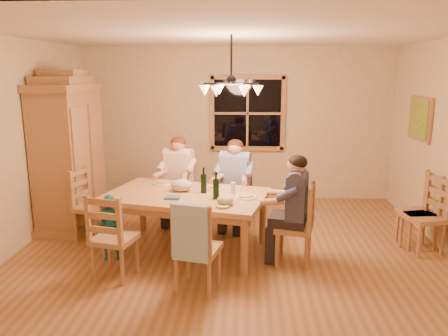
# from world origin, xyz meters

# --- Properties ---
(floor) EXTENTS (5.50, 5.50, 0.00)m
(floor) POSITION_xyz_m (0.00, 0.00, 0.00)
(floor) COLOR olive
(floor) RESTS_ON ground
(ceiling) EXTENTS (5.50, 5.00, 0.02)m
(ceiling) POSITION_xyz_m (0.00, 0.00, 2.70)
(ceiling) COLOR white
(ceiling) RESTS_ON wall_back
(wall_back) EXTENTS (5.50, 0.02, 2.70)m
(wall_back) POSITION_xyz_m (0.00, 2.50, 1.35)
(wall_back) COLOR #C1AD88
(wall_back) RESTS_ON floor
(wall_left) EXTENTS (0.02, 5.00, 2.70)m
(wall_left) POSITION_xyz_m (-2.75, 0.00, 1.35)
(wall_left) COLOR #C1AD88
(wall_left) RESTS_ON floor
(window) EXTENTS (1.30, 0.06, 1.30)m
(window) POSITION_xyz_m (0.20, 2.47, 1.55)
(window) COLOR black
(window) RESTS_ON wall_back
(painting) EXTENTS (0.06, 0.78, 0.64)m
(painting) POSITION_xyz_m (2.71, 1.20, 1.60)
(painting) COLOR #9B7443
(painting) RESTS_ON wall_right
(chandelier) EXTENTS (0.77, 0.68, 0.71)m
(chandelier) POSITION_xyz_m (-0.00, 0.00, 2.08)
(chandelier) COLOR black
(chandelier) RESTS_ON ceiling
(armoire) EXTENTS (0.66, 1.40, 2.30)m
(armoire) POSITION_xyz_m (-2.42, 0.90, 1.06)
(armoire) COLOR #9B7443
(armoire) RESTS_ON floor
(dining_table) EXTENTS (2.21, 1.64, 0.76)m
(dining_table) POSITION_xyz_m (-0.57, -0.01, 0.66)
(dining_table) COLOR #B27E4F
(dining_table) RESTS_ON floor
(chair_far_left) EXTENTS (0.53, 0.51, 0.99)m
(chair_far_left) POSITION_xyz_m (-0.83, 1.01, 0.30)
(chair_far_left) COLOR #9C6F45
(chair_far_left) RESTS_ON floor
(chair_far_right) EXTENTS (0.53, 0.51, 0.99)m
(chair_far_right) POSITION_xyz_m (0.03, 0.80, 0.30)
(chair_far_right) COLOR #9C6F45
(chair_far_right) RESTS_ON floor
(chair_near_left) EXTENTS (0.53, 0.51, 0.99)m
(chair_near_left) POSITION_xyz_m (-1.27, -0.81, 0.30)
(chair_near_left) COLOR #9C6F45
(chair_near_left) RESTS_ON floor
(chair_near_right) EXTENTS (0.53, 0.51, 0.99)m
(chair_near_right) POSITION_xyz_m (-0.31, -1.04, 0.30)
(chair_near_right) COLOR #9C6F45
(chair_near_right) RESTS_ON floor
(chair_end_left) EXTENTS (0.51, 0.53, 0.99)m
(chair_end_left) POSITION_xyz_m (-1.90, 0.31, 0.30)
(chair_end_left) COLOR #9C6F45
(chair_end_left) RESTS_ON floor
(chair_end_right) EXTENTS (0.51, 0.53, 0.99)m
(chair_end_right) POSITION_xyz_m (0.77, -0.34, 0.30)
(chair_end_right) COLOR #9C6F45
(chair_end_right) RESTS_ON floor
(adult_woman) EXTENTS (0.47, 0.50, 0.87)m
(adult_woman) POSITION_xyz_m (-0.83, 1.01, 0.84)
(adult_woman) COLOR beige
(adult_woman) RESTS_ON floor
(adult_plaid_man) EXTENTS (0.47, 0.50, 0.87)m
(adult_plaid_man) POSITION_xyz_m (0.03, 0.80, 0.84)
(adult_plaid_man) COLOR #314287
(adult_plaid_man) RESTS_ON floor
(adult_slate_man) EXTENTS (0.50, 0.47, 0.87)m
(adult_slate_man) POSITION_xyz_m (0.77, -0.34, 0.84)
(adult_slate_man) COLOR #3C4160
(adult_slate_man) RESTS_ON floor
(towel) EXTENTS (0.39, 0.19, 0.58)m
(towel) POSITION_xyz_m (-0.35, -1.23, 0.70)
(towel) COLOR #92B6C6
(towel) RESTS_ON chair_near_right
(wine_bottle_a) EXTENTS (0.08, 0.08, 0.33)m
(wine_bottle_a) POSITION_xyz_m (-0.35, 0.03, 0.93)
(wine_bottle_a) COLOR black
(wine_bottle_a) RESTS_ON dining_table
(wine_bottle_b) EXTENTS (0.08, 0.08, 0.33)m
(wine_bottle_b) POSITION_xyz_m (-0.17, -0.22, 0.93)
(wine_bottle_b) COLOR black
(wine_bottle_b) RESTS_ON dining_table
(plate_woman) EXTENTS (0.26, 0.26, 0.02)m
(plate_woman) POSITION_xyz_m (-0.96, 0.46, 0.77)
(plate_woman) COLOR white
(plate_woman) RESTS_ON dining_table
(plate_plaid) EXTENTS (0.26, 0.26, 0.02)m
(plate_plaid) POSITION_xyz_m (-0.22, 0.26, 0.77)
(plate_plaid) COLOR white
(plate_plaid) RESTS_ON dining_table
(plate_slate) EXTENTS (0.26, 0.26, 0.02)m
(plate_slate) POSITION_xyz_m (0.19, -0.16, 0.77)
(plate_slate) COLOR white
(plate_slate) RESTS_ON dining_table
(wine_glass_a) EXTENTS (0.06, 0.06, 0.14)m
(wine_glass_a) POSITION_xyz_m (-0.62, 0.23, 0.83)
(wine_glass_a) COLOR silver
(wine_glass_a) RESTS_ON dining_table
(wine_glass_b) EXTENTS (0.06, 0.06, 0.14)m
(wine_glass_b) POSITION_xyz_m (0.03, 0.04, 0.83)
(wine_glass_b) COLOR silver
(wine_glass_b) RESTS_ON dining_table
(cap) EXTENTS (0.20, 0.20, 0.11)m
(cap) POSITION_xyz_m (-0.05, -0.45, 0.82)
(cap) COLOR tan
(cap) RESTS_ON dining_table
(napkin) EXTENTS (0.21, 0.18, 0.03)m
(napkin) POSITION_xyz_m (-0.70, -0.25, 0.78)
(napkin) COLOR slate
(napkin) RESTS_ON dining_table
(cloth_bundle) EXTENTS (0.28, 0.22, 0.15)m
(cloth_bundle) POSITION_xyz_m (-0.64, 0.11, 0.84)
(cloth_bundle) COLOR #BDB489
(cloth_bundle) RESTS_ON dining_table
(child) EXTENTS (0.33, 0.26, 0.82)m
(child) POSITION_xyz_m (-1.45, -0.35, 0.41)
(child) COLOR #175E6A
(child) RESTS_ON floor
(chair_spare_front) EXTENTS (0.53, 0.54, 0.99)m
(chair_spare_front) POSITION_xyz_m (2.45, 0.11, 0.30)
(chair_spare_front) COLOR #9C6F45
(chair_spare_front) RESTS_ON floor
(chair_spare_back) EXTENTS (0.47, 0.48, 0.99)m
(chair_spare_back) POSITION_xyz_m (2.45, 0.29, 0.30)
(chair_spare_back) COLOR #9C6F45
(chair_spare_back) RESTS_ON floor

